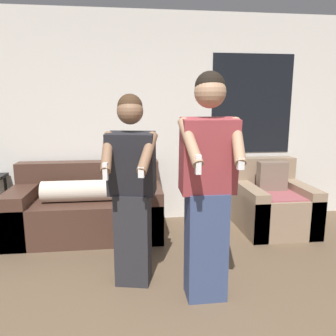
# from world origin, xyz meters

# --- Properties ---
(wall_back) EXTENTS (6.67, 0.07, 2.70)m
(wall_back) POSITION_xyz_m (0.02, 2.92, 1.35)
(wall_back) COLOR silver
(wall_back) RESTS_ON ground_plane
(couch) EXTENTS (1.75, 0.88, 0.84)m
(couch) POSITION_xyz_m (-0.88, 2.44, 0.31)
(couch) COLOR #472D23
(couch) RESTS_ON ground_plane
(armchair) EXTENTS (0.84, 0.94, 0.85)m
(armchair) POSITION_xyz_m (1.40, 2.38, 0.31)
(armchair) COLOR #937A60
(armchair) RESTS_ON ground_plane
(person_left) EXTENTS (0.46, 0.53, 1.63)m
(person_left) POSITION_xyz_m (-0.36, 1.27, 0.83)
(person_left) COLOR #28282D
(person_left) RESTS_ON ground_plane
(person_right) EXTENTS (0.48, 0.47, 1.78)m
(person_right) POSITION_xyz_m (0.22, 0.97, 0.92)
(person_right) COLOR #384770
(person_right) RESTS_ON ground_plane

